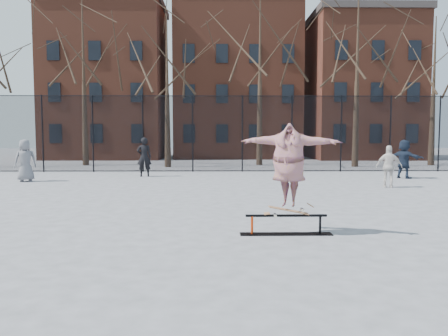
{
  "coord_description": "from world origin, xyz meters",
  "views": [
    {
      "loc": [
        -0.11,
        -9.87,
        2.01
      ],
      "look_at": [
        0.06,
        1.5,
        1.11
      ],
      "focal_mm": 35.0,
      "sensor_mm": 36.0,
      "label": 1
    }
  ],
  "objects_px": {
    "skateboard": "(289,212)",
    "bystander_grey": "(25,160)",
    "bystander_black": "(144,157)",
    "bystander_navy": "(404,159)",
    "skate_rail": "(286,227)",
    "bystander_white": "(389,166)",
    "skater": "(289,168)"
  },
  "relations": [
    {
      "from": "bystander_black",
      "to": "bystander_navy",
      "type": "distance_m",
      "value": 11.83
    },
    {
      "from": "skateboard",
      "to": "bystander_black",
      "type": "bearing_deg",
      "value": 112.22
    },
    {
      "from": "skate_rail",
      "to": "skater",
      "type": "bearing_deg",
      "value": 0.0
    },
    {
      "from": "skate_rail",
      "to": "bystander_navy",
      "type": "relative_size",
      "value": 1.06
    },
    {
      "from": "bystander_grey",
      "to": "bystander_black",
      "type": "bearing_deg",
      "value": 174.37
    },
    {
      "from": "bystander_black",
      "to": "bystander_navy",
      "type": "bearing_deg",
      "value": 165.99
    },
    {
      "from": "skate_rail",
      "to": "bystander_navy",
      "type": "height_order",
      "value": "bystander_navy"
    },
    {
      "from": "bystander_grey",
      "to": "bystander_white",
      "type": "height_order",
      "value": "bystander_grey"
    },
    {
      "from": "bystander_navy",
      "to": "bystander_black",
      "type": "bearing_deg",
      "value": 44.37
    },
    {
      "from": "skate_rail",
      "to": "bystander_grey",
      "type": "xyz_separation_m",
      "value": [
        -9.4,
        9.76,
        0.73
      ]
    },
    {
      "from": "skate_rail",
      "to": "bystander_white",
      "type": "distance_m",
      "value": 9.05
    },
    {
      "from": "bystander_grey",
      "to": "bystander_white",
      "type": "xyz_separation_m",
      "value": [
        14.42,
        -2.25,
        -0.1
      ]
    },
    {
      "from": "bystander_black",
      "to": "bystander_navy",
      "type": "height_order",
      "value": "bystander_black"
    },
    {
      "from": "skateboard",
      "to": "bystander_grey",
      "type": "relative_size",
      "value": 0.49
    },
    {
      "from": "skater",
      "to": "bystander_white",
      "type": "distance_m",
      "value": 9.02
    },
    {
      "from": "bystander_grey",
      "to": "bystander_black",
      "type": "relative_size",
      "value": 0.97
    },
    {
      "from": "bystander_black",
      "to": "bystander_white",
      "type": "bearing_deg",
      "value": 147.12
    },
    {
      "from": "bystander_grey",
      "to": "skateboard",
      "type": "bearing_deg",
      "value": 104.4
    },
    {
      "from": "skate_rail",
      "to": "bystander_grey",
      "type": "distance_m",
      "value": 13.57
    },
    {
      "from": "skateboard",
      "to": "bystander_white",
      "type": "height_order",
      "value": "bystander_white"
    },
    {
      "from": "skate_rail",
      "to": "skater",
      "type": "height_order",
      "value": "skater"
    },
    {
      "from": "skateboard",
      "to": "bystander_white",
      "type": "bearing_deg",
      "value": 56.48
    },
    {
      "from": "skate_rail",
      "to": "skateboard",
      "type": "distance_m",
      "value": 0.3
    },
    {
      "from": "skate_rail",
      "to": "skater",
      "type": "xyz_separation_m",
      "value": [
        0.05,
        0.0,
        1.17
      ]
    },
    {
      "from": "bystander_navy",
      "to": "skateboard",
      "type": "bearing_deg",
      "value": 106.47
    },
    {
      "from": "skateboard",
      "to": "skater",
      "type": "distance_m",
      "value": 0.87
    },
    {
      "from": "skate_rail",
      "to": "skateboard",
      "type": "xyz_separation_m",
      "value": [
        0.05,
        0.0,
        0.3
      ]
    },
    {
      "from": "skateboard",
      "to": "bystander_grey",
      "type": "distance_m",
      "value": 13.59
    },
    {
      "from": "skater",
      "to": "bystander_navy",
      "type": "height_order",
      "value": "skater"
    },
    {
      "from": "bystander_grey",
      "to": "bystander_black",
      "type": "height_order",
      "value": "bystander_black"
    },
    {
      "from": "skater",
      "to": "bystander_white",
      "type": "height_order",
      "value": "skater"
    },
    {
      "from": "skateboard",
      "to": "bystander_grey",
      "type": "height_order",
      "value": "bystander_grey"
    }
  ]
}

